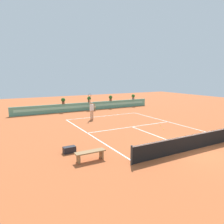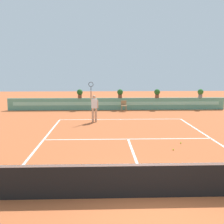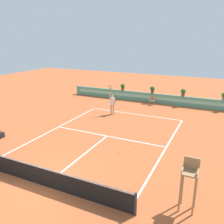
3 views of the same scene
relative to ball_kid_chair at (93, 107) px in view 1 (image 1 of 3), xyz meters
name	(u,v)px [view 1 (image 1 of 3)]	position (x,y,z in m)	size (l,w,h in m)	color
ground_plane	(135,128)	(-0.50, -9.66, -0.48)	(60.00, 60.00, 0.00)	#B2562D
court_lines	(130,126)	(-0.50, -8.94, -0.47)	(8.32, 11.94, 0.01)	white
net	(194,141)	(-0.50, -15.66, 0.03)	(8.92, 0.10, 1.00)	#333333
back_wall_barrier	(87,106)	(-0.50, 0.73, 0.02)	(18.00, 0.21, 1.00)	#599E84
ball_kid_chair	(93,107)	(0.00, 0.00, 0.00)	(0.44, 0.44, 0.85)	#99754C
bench_courtside	(90,154)	(-6.47, -14.19, -0.10)	(1.60, 0.44, 0.51)	olive
gear_bag	(69,150)	(-7.07, -12.58, -0.30)	(0.70, 0.36, 0.36)	black
tennis_player	(92,109)	(-2.27, -4.70, 0.57)	(0.61, 0.28, 2.58)	tan
tennis_ball_near_baseline	(163,129)	(1.24, -11.23, -0.44)	(0.07, 0.07, 0.07)	#CCE033
tennis_ball_mid_court	(160,125)	(1.86, -10.17, -0.44)	(0.07, 0.07, 0.07)	#CCE033
potted_plant_right	(111,98)	(2.83, 0.73, 0.93)	(0.48, 0.48, 0.72)	brown
potted_plant_centre	(89,99)	(-0.26, 0.73, 0.93)	(0.48, 0.48, 0.72)	brown
potted_plant_far_right	(133,96)	(6.49, 0.73, 0.93)	(0.48, 0.48, 0.72)	gray
potted_plant_left	(63,100)	(-3.59, 0.73, 0.93)	(0.48, 0.48, 0.72)	brown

